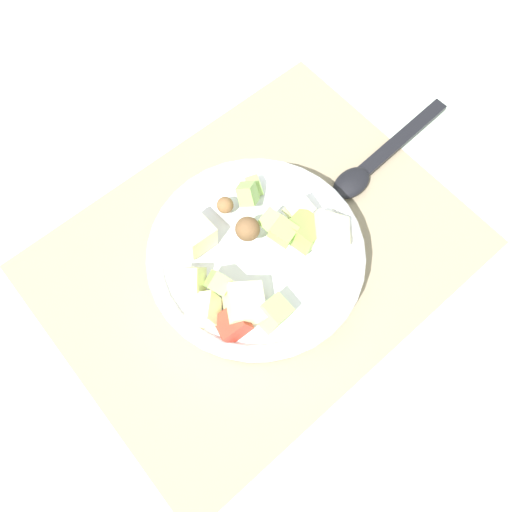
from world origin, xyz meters
TOP-DOWN VIEW (x-y plane):
  - ground_plane at (0.00, 0.00)m, footprint 2.40×2.40m
  - placemat at (0.00, 0.00)m, footprint 0.49×0.38m
  - salad_bowl at (-0.01, -0.02)m, footprint 0.24×0.24m
  - serving_spoon at (0.19, -0.00)m, footprint 0.21×0.04m

SIDE VIEW (x-z plane):
  - ground_plane at x=0.00m, z-range 0.00..0.00m
  - placemat at x=0.00m, z-range 0.00..0.01m
  - serving_spoon at x=0.19m, z-range 0.00..0.02m
  - salad_bowl at x=-0.01m, z-range -0.01..0.09m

